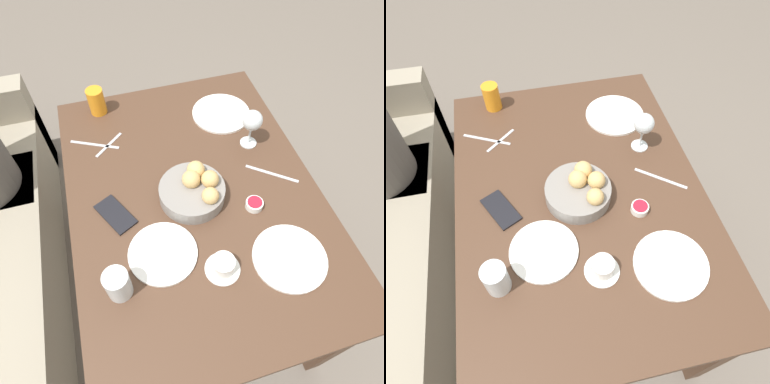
% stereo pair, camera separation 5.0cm
% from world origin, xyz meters
% --- Properties ---
extents(ground_plane, '(10.00, 10.00, 0.00)m').
position_xyz_m(ground_plane, '(0.00, 0.00, 0.00)').
color(ground_plane, '#6B6056').
extents(dining_table, '(1.20, 0.86, 0.73)m').
position_xyz_m(dining_table, '(0.00, 0.00, 0.62)').
color(dining_table, '#4C3323').
rests_on(dining_table, ground_plane).
extents(bread_basket, '(0.22, 0.22, 0.11)m').
position_xyz_m(bread_basket, '(-0.02, 0.00, 0.77)').
color(bread_basket, gray).
rests_on(bread_basket, dining_table).
extents(plate_near_left, '(0.23, 0.23, 0.01)m').
position_xyz_m(plate_near_left, '(-0.33, -0.21, 0.73)').
color(plate_near_left, white).
rests_on(plate_near_left, dining_table).
extents(plate_near_right, '(0.24, 0.24, 0.01)m').
position_xyz_m(plate_near_right, '(0.35, -0.23, 0.73)').
color(plate_near_right, white).
rests_on(plate_near_right, dining_table).
extents(plate_far_center, '(0.22, 0.22, 0.01)m').
position_xyz_m(plate_far_center, '(-0.20, 0.16, 0.73)').
color(plate_far_center, white).
rests_on(plate_far_center, dining_table).
extents(juice_glass, '(0.07, 0.07, 0.11)m').
position_xyz_m(juice_glass, '(0.51, 0.26, 0.78)').
color(juice_glass, orange).
rests_on(juice_glass, dining_table).
extents(water_tumbler, '(0.07, 0.07, 0.10)m').
position_xyz_m(water_tumbler, '(-0.28, 0.30, 0.78)').
color(water_tumbler, silver).
rests_on(water_tumbler, dining_table).
extents(wine_glass, '(0.08, 0.08, 0.16)m').
position_xyz_m(wine_glass, '(0.16, -0.27, 0.84)').
color(wine_glass, silver).
rests_on(wine_glass, dining_table).
extents(coffee_cup, '(0.11, 0.11, 0.06)m').
position_xyz_m(coffee_cup, '(-0.30, -0.00, 0.75)').
color(coffee_cup, white).
rests_on(coffee_cup, dining_table).
extents(jam_bowl_berry, '(0.06, 0.06, 0.03)m').
position_xyz_m(jam_bowl_berry, '(-0.12, -0.18, 0.74)').
color(jam_bowl_berry, white).
rests_on(jam_bowl_berry, dining_table).
extents(fork_silver, '(0.13, 0.16, 0.00)m').
position_xyz_m(fork_silver, '(-0.01, -0.30, 0.73)').
color(fork_silver, '#B7B7BC').
rests_on(fork_silver, dining_table).
extents(knife_silver, '(0.10, 0.18, 0.00)m').
position_xyz_m(knife_silver, '(0.32, 0.30, 0.73)').
color(knife_silver, '#B7B7BC').
rests_on(knife_silver, dining_table).
extents(spoon_coffee, '(0.11, 0.12, 0.00)m').
position_xyz_m(spoon_coffee, '(0.31, 0.25, 0.73)').
color(spoon_coffee, '#B7B7BC').
rests_on(spoon_coffee, dining_table).
extents(cell_phone, '(0.17, 0.13, 0.01)m').
position_xyz_m(cell_phone, '(-0.02, 0.28, 0.73)').
color(cell_phone, black).
rests_on(cell_phone, dining_table).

